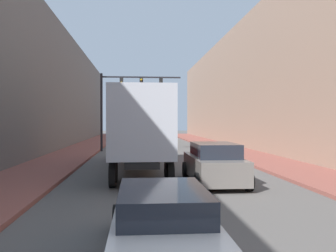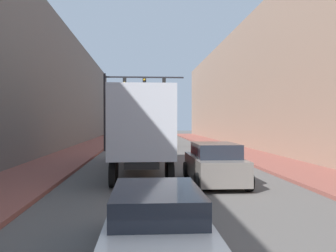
{
  "view_description": "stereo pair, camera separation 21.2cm",
  "coord_description": "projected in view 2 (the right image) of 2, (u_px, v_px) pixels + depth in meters",
  "views": [
    {
      "loc": [
        -1.64,
        -2.16,
        2.57
      ],
      "look_at": [
        -0.43,
        12.19,
        2.38
      ],
      "focal_mm": 40.0,
      "sensor_mm": 36.0,
      "label": 1
    },
    {
      "loc": [
        -1.43,
        -2.18,
        2.57
      ],
      "look_at": [
        -0.43,
        12.19,
        2.38
      ],
      "focal_mm": 40.0,
      "sensor_mm": 36.0,
      "label": 2
    }
  ],
  "objects": [
    {
      "name": "sidewalk_right",
      "position": [
        233.0,
        150.0,
        32.68
      ],
      "size": [
        3.43,
        80.0,
        0.15
      ],
      "color": "brown",
      "rests_on": "ground"
    },
    {
      "name": "sidewalk_left",
      "position": [
        83.0,
        150.0,
        31.78
      ],
      "size": [
        3.43,
        80.0,
        0.15
      ],
      "color": "brown",
      "rests_on": "ground"
    },
    {
      "name": "building_right",
      "position": [
        286.0,
        81.0,
        32.93
      ],
      "size": [
        6.0,
        80.0,
        12.18
      ],
      "color": "#997A66",
      "rests_on": "ground"
    },
    {
      "name": "building_left",
      "position": [
        25.0,
        85.0,
        31.38
      ],
      "size": [
        6.0,
        80.0,
        11.2
      ],
      "color": "#66605B",
      "rests_on": "ground"
    },
    {
      "name": "semi_truck",
      "position": [
        142.0,
        128.0,
        19.66
      ],
      "size": [
        2.55,
        12.86,
        3.95
      ],
      "color": "#B2B7C1",
      "rests_on": "ground"
    },
    {
      "name": "sedan_car",
      "position": [
        156.0,
        223.0,
        7.03
      ],
      "size": [
        2.04,
        4.63,
        1.34
      ],
      "color": "silver",
      "rests_on": "ground"
    },
    {
      "name": "suv_car",
      "position": [
        214.0,
        164.0,
        15.38
      ],
      "size": [
        2.12,
        4.86,
        1.67
      ],
      "color": "slate",
      "rests_on": "ground"
    },
    {
      "name": "traffic_signal_gantry",
      "position": [
        126.0,
        96.0,
        32.12
      ],
      "size": [
        6.89,
        0.35,
        6.66
      ],
      "color": "black",
      "rests_on": "ground"
    }
  ]
}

